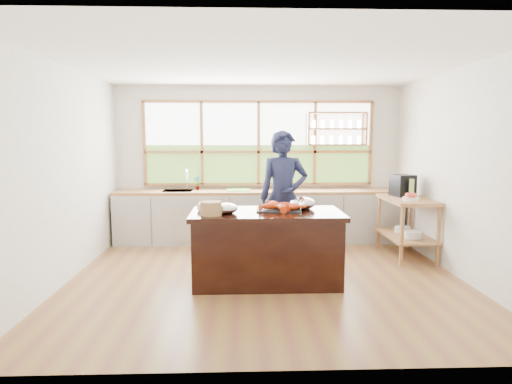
{
  "coord_description": "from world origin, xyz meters",
  "views": [
    {
      "loc": [
        -0.31,
        -5.36,
        1.81
      ],
      "look_at": [
        -0.12,
        0.15,
        1.1
      ],
      "focal_mm": 30.0,
      "sensor_mm": 36.0,
      "label": 1
    }
  ],
  "objects_px": {
    "cook": "(283,197)",
    "island": "(266,247)",
    "espresso_machine": "(403,185)",
    "wicker_basket": "(211,208)"
  },
  "relations": [
    {
      "from": "cook",
      "to": "island",
      "type": "bearing_deg",
      "value": -109.12
    },
    {
      "from": "cook",
      "to": "espresso_machine",
      "type": "relative_size",
      "value": 5.71
    },
    {
      "from": "island",
      "to": "cook",
      "type": "relative_size",
      "value": 0.97
    },
    {
      "from": "cook",
      "to": "espresso_machine",
      "type": "xyz_separation_m",
      "value": [
        1.9,
        0.45,
        0.11
      ]
    },
    {
      "from": "cook",
      "to": "espresso_machine",
      "type": "distance_m",
      "value": 1.95
    },
    {
      "from": "island",
      "to": "espresso_machine",
      "type": "xyz_separation_m",
      "value": [
        2.19,
        1.33,
        0.61
      ]
    },
    {
      "from": "cook",
      "to": "wicker_basket",
      "type": "height_order",
      "value": "cook"
    },
    {
      "from": "island",
      "to": "wicker_basket",
      "type": "bearing_deg",
      "value": -162.51
    },
    {
      "from": "cook",
      "to": "espresso_machine",
      "type": "height_order",
      "value": "cook"
    },
    {
      "from": "island",
      "to": "wicker_basket",
      "type": "xyz_separation_m",
      "value": [
        -0.66,
        -0.21,
        0.53
      ]
    }
  ]
}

